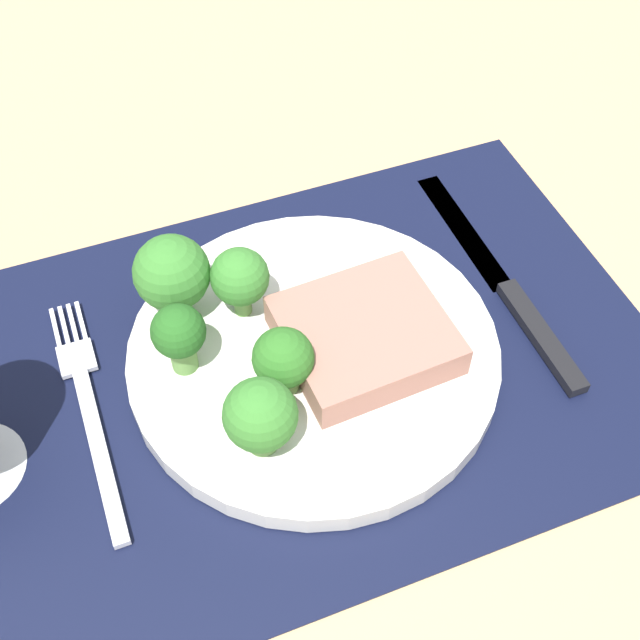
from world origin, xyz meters
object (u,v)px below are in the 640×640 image
object	(u,v)px
knife	(509,291)
plate	(314,354)
fork	(89,409)
steak	(365,335)

from	to	relation	value
knife	plate	bearing A→B (deg)	-176.35
plate	fork	world-z (taller)	plate
steak	fork	xyz separation A→B (cm)	(-18.20, 2.56, -2.55)
plate	steak	size ratio (longest dim) A/B	2.39
plate	fork	distance (cm)	15.12
plate	knife	bearing A→B (deg)	1.98
fork	knife	world-z (taller)	knife
steak	knife	bearing A→B (deg)	7.81
steak	knife	xyz separation A→B (cm)	(12.20, 1.67, -2.50)
plate	knife	xyz separation A→B (cm)	(15.35, 0.53, -0.50)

